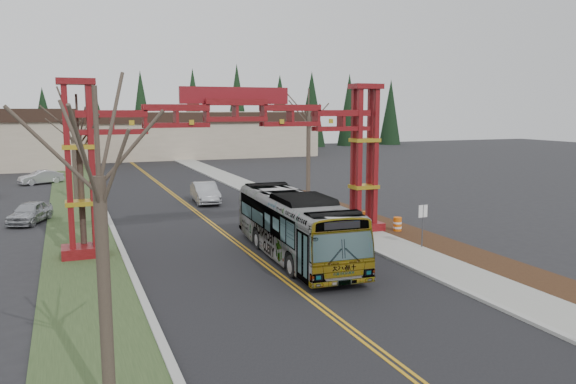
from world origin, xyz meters
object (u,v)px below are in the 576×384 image
retail_building_east (186,133)px  street_sign (423,218)px  parked_car_far_a (41,177)px  bare_tree_median_mid (78,136)px  bare_tree_median_far (73,137)px  gateway_arch (236,136)px  barrel_south (397,225)px  bare_tree_median_near (99,178)px  barrel_north (357,213)px  silver_sedan (205,193)px  bare_tree_right_far (309,118)px  parked_car_near_a (30,212)px  transit_bus (295,225)px  barrel_mid (367,219)px

retail_building_east → street_sign: size_ratio=15.80×
parked_car_far_a → bare_tree_median_mid: (3.00, -30.87, 5.39)m
bare_tree_median_far → street_sign: bearing=-53.9°
gateway_arch → barrel_south: 11.31m
bare_tree_median_far → gateway_arch: bearing=-66.1°
retail_building_east → street_sign: (-1.22, -66.92, -1.78)m
retail_building_east → bare_tree_median_near: bare_tree_median_near is taller
bare_tree_median_far → street_sign: size_ratio=3.01×
retail_building_east → barrel_north: retail_building_east is taller
retail_building_east → bare_tree_median_mid: bare_tree_median_mid is taller
retail_building_east → barrel_south: 62.98m
silver_sedan → bare_tree_right_far: bearing=-5.5°
parked_car_near_a → bare_tree_median_near: bare_tree_median_near is taller
parked_car_near_a → bare_tree_median_far: size_ratio=0.58×
bare_tree_median_far → bare_tree_right_far: bearing=-16.1°
transit_bus → parked_car_far_a: bearing=112.7°
barrel_south → parked_car_far_a: bearing=122.7°
bare_tree_median_near → barrel_mid: bearing=45.8°
bare_tree_median_near → barrel_mid: 24.93m
silver_sedan → bare_tree_median_near: bearing=-104.0°
barrel_mid → retail_building_east: bearing=89.0°
parked_car_far_a → barrel_south: 38.52m
silver_sedan → gateway_arch: bearing=-92.9°
transit_bus → barrel_north: (7.59, 7.32, -1.17)m
bare_tree_median_far → bare_tree_median_mid: bearing=-90.0°
parked_car_near_a → bare_tree_right_far: 21.97m
parked_car_far_a → barrel_north: size_ratio=4.23×
street_sign → transit_bus: bearing=172.1°
street_sign → bare_tree_median_mid: bearing=161.7°
bare_tree_median_mid → bare_tree_right_far: 21.78m
gateway_arch → parked_car_near_a: 16.10m
silver_sedan → barrel_south: (8.25, -15.11, -0.34)m
bare_tree_median_near → bare_tree_median_far: bearing=90.0°
bare_tree_median_far → bare_tree_right_far: 18.80m
bare_tree_median_far → barrel_mid: (16.97, -16.75, -4.73)m
bare_tree_median_near → retail_building_east: bearing=77.0°
transit_bus → barrel_north: 10.60m
silver_sedan → parked_car_far_a: (-12.58, 17.30, -0.13)m
barrel_north → bare_tree_median_mid: bearing=-171.1°
gateway_arch → barrel_mid: 10.60m
bare_tree_right_far → barrel_north: size_ratio=9.25×
bare_tree_median_mid → barrel_south: size_ratio=8.57×
bare_tree_median_near → street_sign: size_ratio=3.30×
retail_building_east → barrel_south: (-0.17, -62.91, -3.04)m
parked_car_far_a → transit_bus: bearing=-2.9°
parked_car_near_a → bare_tree_median_mid: bearing=-52.1°
retail_building_east → bare_tree_median_far: 47.51m
street_sign → barrel_north: street_sign is taller
silver_sedan → barrel_north: size_ratio=5.06×
gateway_arch → barrel_south: size_ratio=19.10×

